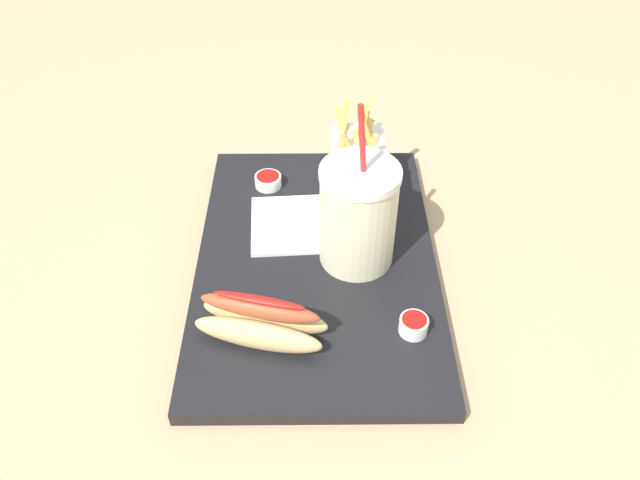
% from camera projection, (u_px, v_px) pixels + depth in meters
% --- Properties ---
extents(ground_plane, '(2.40, 2.40, 0.02)m').
position_uv_depth(ground_plane, '(320.00, 272.00, 0.84)').
color(ground_plane, tan).
extents(food_tray, '(0.47, 0.31, 0.02)m').
position_uv_depth(food_tray, '(320.00, 262.00, 0.83)').
color(food_tray, black).
rests_on(food_tray, ground_plane).
extents(soda_cup, '(0.10, 0.10, 0.23)m').
position_uv_depth(soda_cup, '(362.00, 217.00, 0.77)').
color(soda_cup, beige).
rests_on(soda_cup, food_tray).
extents(fries_basket, '(0.10, 0.07, 0.17)m').
position_uv_depth(fries_basket, '(360.00, 167.00, 0.89)').
color(fries_basket, white).
rests_on(fries_basket, food_tray).
extents(hot_dog_1, '(0.09, 0.16, 0.07)m').
position_uv_depth(hot_dog_1, '(265.00, 321.00, 0.71)').
color(hot_dog_1, '#DBB775').
rests_on(hot_dog_1, food_tray).
extents(ketchup_cup_1, '(0.03, 0.03, 0.02)m').
position_uv_depth(ketchup_cup_1, '(418.00, 325.00, 0.72)').
color(ketchup_cup_1, white).
rests_on(ketchup_cup_1, food_tray).
extents(ketchup_cup_2, '(0.04, 0.04, 0.02)m').
position_uv_depth(ketchup_cup_2, '(271.00, 180.00, 0.93)').
color(ketchup_cup_2, white).
rests_on(ketchup_cup_2, food_tray).
extents(napkin_stack, '(0.13, 0.13, 0.01)m').
position_uv_depth(napkin_stack, '(299.00, 224.00, 0.87)').
color(napkin_stack, white).
rests_on(napkin_stack, food_tray).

